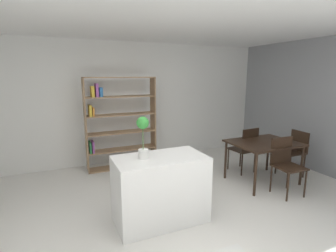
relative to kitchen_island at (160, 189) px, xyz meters
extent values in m
plane|color=silver|center=(0.13, -0.26, -0.44)|extent=(9.54, 9.54, 0.00)
cube|color=white|center=(0.13, -0.26, 2.21)|extent=(6.93, 5.80, 0.06)
cube|color=white|center=(0.13, 2.61, 0.87)|extent=(6.93, 0.06, 2.62)
cube|color=white|center=(0.00, 0.00, 0.00)|extent=(1.18, 0.65, 0.89)
cylinder|color=white|center=(-0.21, 0.04, 0.50)|extent=(0.13, 0.13, 0.12)
cylinder|color=#476633|center=(-0.21, 0.04, 0.70)|extent=(0.01, 0.01, 0.28)
sphere|color=#338E37|center=(-0.21, 0.04, 0.90)|extent=(0.15, 0.15, 0.15)
cube|color=#997551|center=(-0.68, 2.20, 0.50)|extent=(0.02, 0.31, 1.88)
cube|color=#997551|center=(0.72, 2.20, 0.50)|extent=(0.02, 0.31, 1.88)
cube|color=#997551|center=(0.02, 2.20, 1.43)|extent=(1.43, 0.31, 0.02)
cube|color=#997551|center=(0.02, 2.20, -0.43)|extent=(1.43, 0.31, 0.02)
cube|color=#997551|center=(0.02, 2.20, -0.05)|extent=(1.38, 0.31, 0.02)
cube|color=#997551|center=(0.02, 2.20, 0.31)|extent=(1.38, 0.31, 0.02)
cube|color=#997551|center=(0.02, 2.20, 0.68)|extent=(1.38, 0.31, 0.02)
cube|color=#997551|center=(0.02, 2.20, 1.05)|extent=(1.38, 0.31, 0.02)
cube|color=#338E4C|center=(-0.62, 2.20, 0.07)|extent=(0.03, 0.25, 0.22)
cube|color=#8E4793|center=(-0.57, 2.20, 0.07)|extent=(0.04, 0.25, 0.22)
cube|color=gold|center=(-0.58, 2.20, 0.80)|extent=(0.05, 0.25, 0.21)
cube|color=orange|center=(-0.53, 2.20, 0.77)|extent=(0.03, 0.25, 0.16)
cube|color=gold|center=(-0.52, 2.20, 1.16)|extent=(0.06, 0.25, 0.20)
cube|color=#8E4793|center=(-0.44, 2.20, 1.19)|extent=(0.05, 0.25, 0.25)
cube|color=#2D6BAD|center=(-0.37, 2.20, 1.15)|extent=(0.06, 0.25, 0.18)
cube|color=black|center=(2.17, 0.43, 0.29)|extent=(1.16, 0.90, 0.03)
cylinder|color=black|center=(1.65, 0.04, -0.09)|extent=(0.04, 0.04, 0.71)
cylinder|color=black|center=(2.69, 0.04, -0.09)|extent=(0.04, 0.04, 0.71)
cylinder|color=black|center=(1.65, 0.83, -0.09)|extent=(0.04, 0.04, 0.71)
cylinder|color=black|center=(2.69, 0.83, -0.09)|extent=(0.04, 0.04, 0.71)
cube|color=black|center=(2.17, -0.14, 0.03)|extent=(0.44, 0.43, 0.03)
cube|color=black|center=(2.18, 0.05, 0.26)|extent=(0.42, 0.05, 0.44)
cylinder|color=black|center=(1.98, -0.31, -0.21)|extent=(0.03, 0.03, 0.46)
cylinder|color=black|center=(2.34, -0.32, -0.21)|extent=(0.03, 0.03, 0.46)
cylinder|color=black|center=(1.99, 0.04, -0.21)|extent=(0.03, 0.03, 0.46)
cylinder|color=black|center=(2.36, 0.03, -0.21)|extent=(0.03, 0.03, 0.46)
cube|color=black|center=(2.17, 1.01, 0.01)|extent=(0.44, 0.48, 0.03)
cube|color=black|center=(2.19, 0.80, 0.25)|extent=(0.40, 0.07, 0.45)
cylinder|color=black|center=(2.32, 1.21, -0.22)|extent=(0.03, 0.03, 0.44)
cylinder|color=black|center=(1.98, 1.18, -0.22)|extent=(0.03, 0.03, 0.44)
cylinder|color=black|center=(2.36, 0.83, -0.22)|extent=(0.03, 0.03, 0.44)
cylinder|color=black|center=(2.01, 0.80, -0.22)|extent=(0.03, 0.03, 0.44)
cube|color=black|center=(2.87, 0.43, 0.03)|extent=(0.43, 0.42, 0.03)
cube|color=black|center=(3.05, 0.42, 0.23)|extent=(0.05, 0.40, 0.38)
cylinder|color=black|center=(2.70, 0.61, -0.21)|extent=(0.03, 0.03, 0.46)
cylinder|color=black|center=(2.68, 0.27, -0.21)|extent=(0.03, 0.03, 0.46)
cylinder|color=black|center=(3.05, 0.59, -0.21)|extent=(0.03, 0.03, 0.46)
cylinder|color=black|center=(3.03, 0.25, -0.21)|extent=(0.03, 0.03, 0.46)
camera|label=1|loc=(-1.16, -2.90, 1.48)|focal=27.24mm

